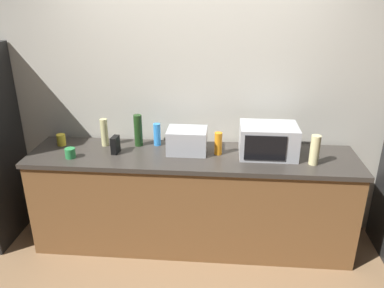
{
  "coord_description": "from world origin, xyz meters",
  "views": [
    {
      "loc": [
        0.25,
        -2.61,
        2.25
      ],
      "look_at": [
        0.0,
        0.4,
        1.0
      ],
      "focal_mm": 35.87,
      "sensor_mm": 36.0,
      "label": 1
    }
  ],
  "objects_px": {
    "bottle_spray_cleaner": "(157,134)",
    "bottle_vinegar": "(104,132)",
    "microwave": "(268,140)",
    "mug_yellow": "(61,140)",
    "cordless_phone": "(115,145)",
    "mug_green": "(70,153)",
    "bottle_dish_soap": "(218,144)",
    "bottle_hand_soap": "(315,150)",
    "bottle_wine": "(138,130)",
    "toaster_oven": "(187,141)"
  },
  "relations": [
    {
      "from": "bottle_spray_cleaner",
      "to": "bottle_wine",
      "type": "bearing_deg",
      "value": -172.19
    },
    {
      "from": "microwave",
      "to": "cordless_phone",
      "type": "xyz_separation_m",
      "value": [
        -1.31,
        -0.06,
        -0.06
      ]
    },
    {
      "from": "cordless_phone",
      "to": "bottle_hand_soap",
      "type": "height_order",
      "value": "bottle_hand_soap"
    },
    {
      "from": "cordless_phone",
      "to": "bottle_dish_soap",
      "type": "bearing_deg",
      "value": 8.0
    },
    {
      "from": "cordless_phone",
      "to": "bottle_wine",
      "type": "bearing_deg",
      "value": 53.12
    },
    {
      "from": "microwave",
      "to": "bottle_spray_cleaner",
      "type": "relative_size",
      "value": 2.34
    },
    {
      "from": "bottle_wine",
      "to": "microwave",
      "type": "bearing_deg",
      "value": -6.15
    },
    {
      "from": "bottle_hand_soap",
      "to": "mug_yellow",
      "type": "xyz_separation_m",
      "value": [
        -2.21,
        0.22,
        -0.07
      ]
    },
    {
      "from": "bottle_spray_cleaner",
      "to": "mug_yellow",
      "type": "bearing_deg",
      "value": -174.99
    },
    {
      "from": "bottle_hand_soap",
      "to": "mug_yellow",
      "type": "distance_m",
      "value": 2.22
    },
    {
      "from": "bottle_dish_soap",
      "to": "bottle_wine",
      "type": "bearing_deg",
      "value": 169.14
    },
    {
      "from": "microwave",
      "to": "cordless_phone",
      "type": "bearing_deg",
      "value": -177.36
    },
    {
      "from": "mug_yellow",
      "to": "bottle_dish_soap",
      "type": "bearing_deg",
      "value": -3.42
    },
    {
      "from": "mug_yellow",
      "to": "bottle_vinegar",
      "type": "bearing_deg",
      "value": 4.04
    },
    {
      "from": "microwave",
      "to": "bottle_wine",
      "type": "distance_m",
      "value": 1.15
    },
    {
      "from": "bottle_wine",
      "to": "bottle_dish_soap",
      "type": "bearing_deg",
      "value": -10.86
    },
    {
      "from": "bottle_dish_soap",
      "to": "mug_yellow",
      "type": "bearing_deg",
      "value": 176.58
    },
    {
      "from": "microwave",
      "to": "toaster_oven",
      "type": "relative_size",
      "value": 1.41
    },
    {
      "from": "toaster_oven",
      "to": "bottle_hand_soap",
      "type": "relative_size",
      "value": 1.37
    },
    {
      "from": "cordless_phone",
      "to": "bottle_spray_cleaner",
      "type": "height_order",
      "value": "bottle_spray_cleaner"
    },
    {
      "from": "toaster_oven",
      "to": "mug_green",
      "type": "xyz_separation_m",
      "value": [
        -0.97,
        -0.21,
        -0.06
      ]
    },
    {
      "from": "bottle_spray_cleaner",
      "to": "bottle_vinegar",
      "type": "height_order",
      "value": "bottle_vinegar"
    },
    {
      "from": "microwave",
      "to": "bottle_dish_soap",
      "type": "xyz_separation_m",
      "value": [
        -0.42,
        -0.02,
        -0.04
      ]
    },
    {
      "from": "toaster_oven",
      "to": "microwave",
      "type": "bearing_deg",
      "value": -1.01
    },
    {
      "from": "microwave",
      "to": "bottle_hand_soap",
      "type": "distance_m",
      "value": 0.39
    },
    {
      "from": "bottle_dish_soap",
      "to": "bottle_wine",
      "type": "xyz_separation_m",
      "value": [
        -0.72,
        0.14,
        0.05
      ]
    },
    {
      "from": "cordless_phone",
      "to": "bottle_dish_soap",
      "type": "xyz_separation_m",
      "value": [
        0.89,
        0.04,
        0.02
      ]
    },
    {
      "from": "microwave",
      "to": "bottle_dish_soap",
      "type": "height_order",
      "value": "microwave"
    },
    {
      "from": "microwave",
      "to": "cordless_phone",
      "type": "relative_size",
      "value": 3.2
    },
    {
      "from": "microwave",
      "to": "mug_yellow",
      "type": "xyz_separation_m",
      "value": [
        -1.85,
        0.07,
        -0.08
      ]
    },
    {
      "from": "bottle_vinegar",
      "to": "bottle_wine",
      "type": "bearing_deg",
      "value": 4.74
    },
    {
      "from": "microwave",
      "to": "mug_yellow",
      "type": "height_order",
      "value": "microwave"
    },
    {
      "from": "cordless_phone",
      "to": "bottle_vinegar",
      "type": "bearing_deg",
      "value": 136.59
    },
    {
      "from": "mug_yellow",
      "to": "microwave",
      "type": "bearing_deg",
      "value": -2.16
    },
    {
      "from": "bottle_spray_cleaner",
      "to": "bottle_wine",
      "type": "distance_m",
      "value": 0.17
    },
    {
      "from": "mug_yellow",
      "to": "mug_green",
      "type": "distance_m",
      "value": 0.32
    },
    {
      "from": "bottle_spray_cleaner",
      "to": "bottle_vinegar",
      "type": "relative_size",
      "value": 0.81
    },
    {
      "from": "mug_yellow",
      "to": "bottle_hand_soap",
      "type": "bearing_deg",
      "value": -5.72
    },
    {
      "from": "cordless_phone",
      "to": "bottle_vinegar",
      "type": "distance_m",
      "value": 0.22
    },
    {
      "from": "bottle_spray_cleaner",
      "to": "bottle_dish_soap",
      "type": "xyz_separation_m",
      "value": [
        0.56,
        -0.16,
        -0.0
      ]
    },
    {
      "from": "bottle_dish_soap",
      "to": "microwave",
      "type": "bearing_deg",
      "value": 2.11
    },
    {
      "from": "bottle_dish_soap",
      "to": "bottle_vinegar",
      "type": "distance_m",
      "value": 1.04
    },
    {
      "from": "toaster_oven",
      "to": "bottle_hand_soap",
      "type": "xyz_separation_m",
      "value": [
        1.05,
        -0.16,
        0.02
      ]
    },
    {
      "from": "bottle_wine",
      "to": "mug_yellow",
      "type": "distance_m",
      "value": 0.71
    },
    {
      "from": "cordless_phone",
      "to": "bottle_dish_soap",
      "type": "relative_size",
      "value": 0.76
    },
    {
      "from": "cordless_phone",
      "to": "mug_green",
      "type": "xyz_separation_m",
      "value": [
        -0.35,
        -0.13,
        -0.03
      ]
    },
    {
      "from": "cordless_phone",
      "to": "bottle_spray_cleaner",
      "type": "bearing_deg",
      "value": 37.0
    },
    {
      "from": "microwave",
      "to": "bottle_dish_soap",
      "type": "distance_m",
      "value": 0.42
    },
    {
      "from": "bottle_wine",
      "to": "mug_green",
      "type": "distance_m",
      "value": 0.62
    },
    {
      "from": "bottle_hand_soap",
      "to": "mug_green",
      "type": "relative_size",
      "value": 2.86
    }
  ]
}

